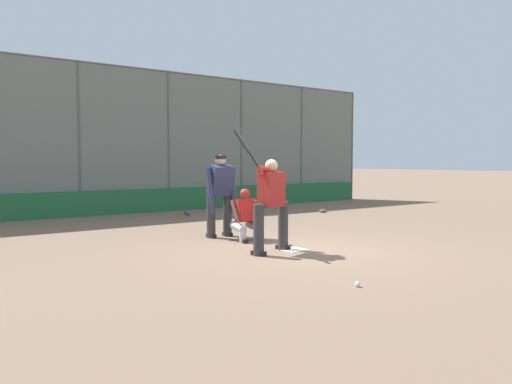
# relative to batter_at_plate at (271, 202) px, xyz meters

# --- Properties ---
(ground_plane) EXTENTS (160.00, 160.00, 0.00)m
(ground_plane) POSITION_rel_batter_at_plate_xyz_m (-0.50, 0.05, -0.93)
(ground_plane) COLOR #7A604C
(home_plate_marker) EXTENTS (0.43, 0.43, 0.01)m
(home_plate_marker) POSITION_rel_batter_at_plate_xyz_m (-0.50, 0.05, -0.92)
(home_plate_marker) COLOR white
(home_plate_marker) RESTS_ON ground_plane
(backstop_fence) EXTENTS (20.79, 0.08, 4.68)m
(backstop_fence) POSITION_rel_batter_at_plate_xyz_m (-0.50, -8.19, 1.50)
(backstop_fence) COLOR #515651
(backstop_fence) RESTS_ON ground_plane
(padding_wall) EXTENTS (20.30, 0.18, 0.76)m
(padding_wall) POSITION_rel_batter_at_plate_xyz_m (-0.50, -8.09, -0.55)
(padding_wall) COLOR #236638
(padding_wall) RESTS_ON ground_plane
(bleachers_beyond) EXTENTS (14.50, 2.50, 1.48)m
(bleachers_beyond) POSITION_rel_batter_at_plate_xyz_m (1.04, -10.69, -0.44)
(bleachers_beyond) COLOR slate
(bleachers_beyond) RESTS_ON ground_plane
(batter_at_plate) EXTENTS (1.14, 0.54, 2.24)m
(batter_at_plate) POSITION_rel_batter_at_plate_xyz_m (0.00, 0.00, 0.00)
(batter_at_plate) COLOR #333333
(batter_at_plate) RESTS_ON ground_plane
(catcher_behind_plate) EXTENTS (0.58, 0.69, 1.10)m
(catcher_behind_plate) POSITION_rel_batter_at_plate_xyz_m (-0.40, -1.34, -0.36)
(catcher_behind_plate) COLOR #B7B7BC
(catcher_behind_plate) RESTS_ON ground_plane
(umpire_home) EXTENTS (0.74, 0.44, 1.81)m
(umpire_home) POSITION_rel_batter_at_plate_xyz_m (-0.24, -2.12, 0.05)
(umpire_home) COLOR #333333
(umpire_home) RESTS_ON ground_plane
(spare_bat_near_backstop) EXTENTS (0.31, 0.79, 0.07)m
(spare_bat_near_backstop) POSITION_rel_batter_at_plate_xyz_m (-1.77, -6.50, -0.90)
(spare_bat_near_backstop) COLOR black
(spare_bat_near_backstop) RESTS_ON ground_plane
(fielding_glove_on_dirt) EXTENTS (0.29, 0.22, 0.10)m
(fielding_glove_on_dirt) POSITION_rel_batter_at_plate_xyz_m (-5.78, -4.68, -0.88)
(fielding_glove_on_dirt) COLOR brown
(fielding_glove_on_dirt) RESTS_ON ground_plane
(baseball_loose) EXTENTS (0.07, 0.07, 0.07)m
(baseball_loose) POSITION_rel_batter_at_plate_xyz_m (0.60, 2.66, -0.89)
(baseball_loose) COLOR white
(baseball_loose) RESTS_ON ground_plane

